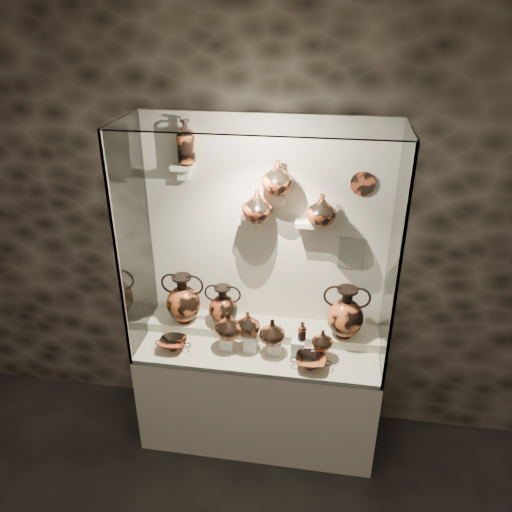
{
  "coord_description": "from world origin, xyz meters",
  "views": [
    {
      "loc": [
        0.44,
        -0.67,
        2.99
      ],
      "look_at": [
        -0.03,
        2.22,
        1.53
      ],
      "focal_mm": 35.0,
      "sensor_mm": 36.0,
      "label": 1
    }
  ],
  "objects_px": {
    "amphora_left": "(183,298)",
    "jug_a": "(229,325)",
    "jug_e": "(322,340)",
    "kylix_left": "(173,343)",
    "kylix_right": "(311,361)",
    "ovoid_vase_a": "(257,205)",
    "ovoid_vase_b": "(277,177)",
    "lekythos_tall": "(186,140)",
    "jug_b": "(248,324)",
    "amphora_mid": "(223,306)",
    "ovoid_vase_c": "(322,210)",
    "jug_c": "(272,332)",
    "amphora_right": "(346,312)",
    "lekythos_small": "(302,330)"
  },
  "relations": [
    {
      "from": "ovoid_vase_c",
      "to": "jug_e",
      "type": "bearing_deg",
      "value": -70.33
    },
    {
      "from": "ovoid_vase_c",
      "to": "ovoid_vase_b",
      "type": "bearing_deg",
      "value": -174.11
    },
    {
      "from": "jug_a",
      "to": "lekythos_tall",
      "type": "height_order",
      "value": "lekythos_tall"
    },
    {
      "from": "jug_c",
      "to": "jug_e",
      "type": "bearing_deg",
      "value": 7.24
    },
    {
      "from": "kylix_left",
      "to": "lekythos_small",
      "type": "bearing_deg",
      "value": 29.0
    },
    {
      "from": "amphora_mid",
      "to": "ovoid_vase_a",
      "type": "height_order",
      "value": "ovoid_vase_a"
    },
    {
      "from": "jug_c",
      "to": "ovoid_vase_c",
      "type": "xyz_separation_m",
      "value": [
        0.28,
        0.26,
        0.81
      ]
    },
    {
      "from": "kylix_right",
      "to": "ovoid_vase_b",
      "type": "relative_size",
      "value": 1.22
    },
    {
      "from": "kylix_right",
      "to": "ovoid_vase_a",
      "type": "relative_size",
      "value": 1.21
    },
    {
      "from": "jug_b",
      "to": "amphora_mid",
      "type": "bearing_deg",
      "value": 147.38
    },
    {
      "from": "amphora_right",
      "to": "lekythos_tall",
      "type": "height_order",
      "value": "lekythos_tall"
    },
    {
      "from": "jug_e",
      "to": "kylix_left",
      "type": "bearing_deg",
      "value": -157.53
    },
    {
      "from": "jug_c",
      "to": "jug_a",
      "type": "bearing_deg",
      "value": -173.83
    },
    {
      "from": "lekythos_tall",
      "to": "amphora_left",
      "type": "bearing_deg",
      "value": -152.73
    },
    {
      "from": "kylix_right",
      "to": "ovoid_vase_a",
      "type": "bearing_deg",
      "value": 159.55
    },
    {
      "from": "kylix_left",
      "to": "jug_b",
      "type": "bearing_deg",
      "value": 31.77
    },
    {
      "from": "amphora_left",
      "to": "lekythos_tall",
      "type": "height_order",
      "value": "lekythos_tall"
    },
    {
      "from": "jug_e",
      "to": "lekythos_tall",
      "type": "relative_size",
      "value": 0.46
    },
    {
      "from": "amphora_left",
      "to": "amphora_mid",
      "type": "distance_m",
      "value": 0.3
    },
    {
      "from": "amphora_mid",
      "to": "amphora_right",
      "type": "relative_size",
      "value": 0.82
    },
    {
      "from": "jug_b",
      "to": "ovoid_vase_b",
      "type": "height_order",
      "value": "ovoid_vase_b"
    },
    {
      "from": "kylix_left",
      "to": "kylix_right",
      "type": "relative_size",
      "value": 0.94
    },
    {
      "from": "amphora_left",
      "to": "jug_a",
      "type": "xyz_separation_m",
      "value": [
        0.38,
        -0.2,
        -0.06
      ]
    },
    {
      "from": "lekythos_small",
      "to": "kylix_right",
      "type": "relative_size",
      "value": 0.6
    },
    {
      "from": "jug_a",
      "to": "lekythos_tall",
      "type": "bearing_deg",
      "value": 146.0
    },
    {
      "from": "kylix_right",
      "to": "amphora_mid",
      "type": "bearing_deg",
      "value": 175.26
    },
    {
      "from": "amphora_left",
      "to": "jug_a",
      "type": "relative_size",
      "value": 1.92
    },
    {
      "from": "lekythos_tall",
      "to": "jug_b",
      "type": "bearing_deg",
      "value": -56.07
    },
    {
      "from": "amphora_left",
      "to": "ovoid_vase_b",
      "type": "distance_m",
      "value": 1.15
    },
    {
      "from": "jug_a",
      "to": "ovoid_vase_b",
      "type": "height_order",
      "value": "ovoid_vase_b"
    },
    {
      "from": "jug_e",
      "to": "ovoid_vase_c",
      "type": "xyz_separation_m",
      "value": [
        -0.07,
        0.26,
        0.84
      ]
    },
    {
      "from": "kylix_right",
      "to": "jug_a",
      "type": "bearing_deg",
      "value": -170.95
    },
    {
      "from": "kylix_right",
      "to": "lekythos_tall",
      "type": "height_order",
      "value": "lekythos_tall"
    },
    {
      "from": "kylix_left",
      "to": "amphora_right",
      "type": "bearing_deg",
      "value": 35.76
    },
    {
      "from": "amphora_mid",
      "to": "jug_b",
      "type": "xyz_separation_m",
      "value": [
        0.21,
        -0.18,
        -0.01
      ]
    },
    {
      "from": "jug_c",
      "to": "ovoid_vase_c",
      "type": "bearing_deg",
      "value": 50.0
    },
    {
      "from": "amphora_right",
      "to": "jug_e",
      "type": "bearing_deg",
      "value": -133.29
    },
    {
      "from": "amphora_left",
      "to": "jug_a",
      "type": "bearing_deg",
      "value": -26.32
    },
    {
      "from": "jug_a",
      "to": "jug_e",
      "type": "xyz_separation_m",
      "value": [
        0.65,
        -0.01,
        -0.04
      ]
    },
    {
      "from": "lekythos_small",
      "to": "ovoid_vase_c",
      "type": "distance_m",
      "value": 0.83
    },
    {
      "from": "jug_a",
      "to": "ovoid_vase_c",
      "type": "distance_m",
      "value": 1.01
    },
    {
      "from": "jug_c",
      "to": "lekythos_small",
      "type": "distance_m",
      "value": 0.2
    },
    {
      "from": "amphora_mid",
      "to": "lekythos_tall",
      "type": "height_order",
      "value": "lekythos_tall"
    },
    {
      "from": "jug_b",
      "to": "ovoid_vase_a",
      "type": "distance_m",
      "value": 0.81
    },
    {
      "from": "kylix_right",
      "to": "kylix_left",
      "type": "bearing_deg",
      "value": -162.39
    },
    {
      "from": "jug_b",
      "to": "jug_e",
      "type": "height_order",
      "value": "jug_b"
    },
    {
      "from": "amphora_left",
      "to": "ovoid_vase_b",
      "type": "height_order",
      "value": "ovoid_vase_b"
    },
    {
      "from": "kylix_right",
      "to": "jug_b",
      "type": "bearing_deg",
      "value": -175.48
    },
    {
      "from": "kylix_left",
      "to": "lekythos_tall",
      "type": "relative_size",
      "value": 0.76
    },
    {
      "from": "jug_a",
      "to": "kylix_right",
      "type": "relative_size",
      "value": 0.75
    }
  ]
}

